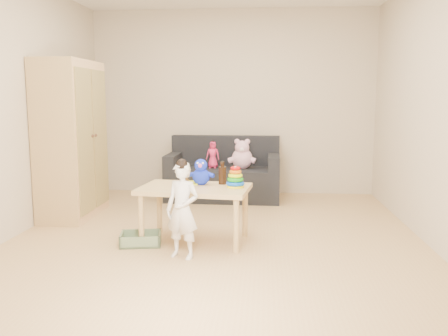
# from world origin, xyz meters

# --- Properties ---
(room) EXTENTS (4.50, 4.50, 4.50)m
(room) POSITION_xyz_m (0.00, 0.00, 1.30)
(room) COLOR tan
(room) RESTS_ON ground
(wardrobe) EXTENTS (0.50, 0.99, 1.78)m
(wardrobe) POSITION_xyz_m (-1.74, 0.68, 0.89)
(wardrobe) COLOR tan
(wardrobe) RESTS_ON ground
(sofa) EXTENTS (1.52, 0.78, 0.43)m
(sofa) POSITION_xyz_m (-0.09, 1.76, 0.21)
(sofa) COLOR black
(sofa) RESTS_ON ground
(play_table) EXTENTS (1.08, 0.75, 0.53)m
(play_table) POSITION_xyz_m (-0.19, -0.20, 0.27)
(play_table) COLOR tan
(play_table) RESTS_ON ground
(storage_bin) EXTENTS (0.42, 0.34, 0.11)m
(storage_bin) POSITION_xyz_m (-0.68, -0.34, 0.06)
(storage_bin) COLOR #6C8560
(storage_bin) RESTS_ON ground
(toddler) EXTENTS (0.35, 0.29, 0.81)m
(toddler) POSITION_xyz_m (-0.23, -0.67, 0.41)
(toddler) COLOR white
(toddler) RESTS_ON ground
(pink_bear) EXTENTS (0.34, 0.31, 0.34)m
(pink_bear) POSITION_xyz_m (0.17, 1.73, 0.59)
(pink_bear) COLOR #EEAFD1
(pink_bear) RESTS_ON sofa
(doll) EXTENTS (0.19, 0.13, 0.35)m
(doll) POSITION_xyz_m (-0.23, 1.75, 0.60)
(doll) COLOR #EA2C64
(doll) RESTS_ON sofa
(ring_stacker) EXTENTS (0.18, 0.18, 0.20)m
(ring_stacker) POSITION_xyz_m (0.20, -0.20, 0.61)
(ring_stacker) COLOR #FFED0D
(ring_stacker) RESTS_ON play_table
(brown_bottle) EXTENTS (0.08, 0.08, 0.22)m
(brown_bottle) POSITION_xyz_m (0.06, -0.04, 0.63)
(brown_bottle) COLOR black
(brown_bottle) RESTS_ON play_table
(blue_plush) EXTENTS (0.26, 0.24, 0.26)m
(blue_plush) POSITION_xyz_m (-0.14, -0.08, 0.66)
(blue_plush) COLOR #1A32EE
(blue_plush) RESTS_ON play_table
(wooden_figure) EXTENTS (0.05, 0.04, 0.10)m
(wooden_figure) POSITION_xyz_m (-0.26, -0.22, 0.58)
(wooden_figure) COLOR brown
(wooden_figure) RESTS_ON play_table
(yellow_book) EXTENTS (0.20, 0.20, 0.01)m
(yellow_book) POSITION_xyz_m (-0.27, -0.04, 0.54)
(yellow_book) COLOR #EBFF1A
(yellow_book) RESTS_ON play_table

